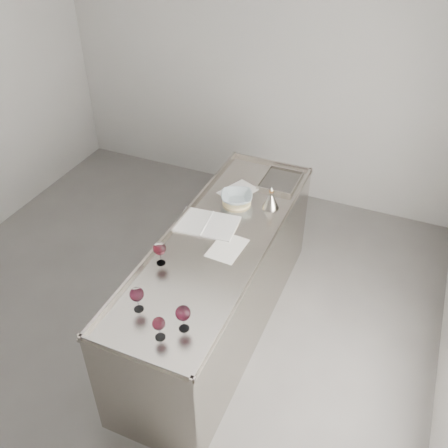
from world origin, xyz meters
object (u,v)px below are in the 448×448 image
at_px(wine_glass_small, 159,324).
at_px(wine_glass_middle, 137,295).
at_px(counter, 219,283).
at_px(wine_funnel, 271,201).
at_px(notebook, 207,224).
at_px(ceramic_bowl, 237,198).
at_px(wine_glass_left, 160,249).
at_px(wine_glass_right, 183,314).

bearing_deg(wine_glass_small, wine_glass_middle, 148.26).
distance_m(counter, wine_funnel, 0.77).
relative_size(notebook, ceramic_bowl, 1.94).
relative_size(ceramic_bowl, wine_funnel, 1.25).
xyz_separation_m(wine_glass_middle, notebook, (0.02, 0.97, -0.12)).
height_order(wine_glass_left, notebook, wine_glass_left).
bearing_deg(wine_glass_left, wine_glass_small, -61.31).
xyz_separation_m(wine_glass_middle, wine_glass_right, (0.33, -0.03, 0.00)).
height_order(counter, notebook, counter).
distance_m(wine_glass_middle, notebook, 0.97).
bearing_deg(wine_glass_left, counter, 58.14).
bearing_deg(counter, wine_funnel, 66.80).
bearing_deg(wine_glass_right, wine_glass_small, -130.60).
xyz_separation_m(notebook, ceramic_bowl, (0.10, 0.36, 0.04)).
xyz_separation_m(counter, wine_glass_right, (0.16, -0.88, 0.60)).
xyz_separation_m(wine_glass_small, ceramic_bowl, (-0.11, 1.47, -0.06)).
bearing_deg(wine_glass_right, ceramic_bowl, 98.81).
height_order(counter, wine_funnel, wine_funnel).
bearing_deg(wine_glass_small, counter, 93.38).
bearing_deg(counter, wine_glass_small, -86.62).
height_order(wine_glass_middle, notebook, wine_glass_middle).
xyz_separation_m(wine_glass_right, notebook, (-0.31, 0.99, -0.12)).
xyz_separation_m(counter, wine_glass_small, (0.06, -1.00, 0.58)).
xyz_separation_m(counter, ceramic_bowl, (-0.05, 0.48, 0.52)).
bearing_deg(wine_glass_right, counter, 100.16).
bearing_deg(wine_glass_left, wine_glass_right, -48.14).
height_order(wine_glass_small, notebook, wine_glass_small).
height_order(wine_glass_middle, wine_funnel, wine_funnel).
bearing_deg(wine_glass_middle, wine_glass_right, -4.95).
distance_m(wine_glass_middle, ceramic_bowl, 1.34).
bearing_deg(wine_funnel, ceramic_bowl, -170.98).
bearing_deg(wine_glass_left, notebook, 78.55).
bearing_deg(ceramic_bowl, wine_glass_right, -81.19).
xyz_separation_m(counter, wine_glass_middle, (-0.17, -0.85, 0.59)).
xyz_separation_m(wine_glass_right, wine_glass_small, (-0.10, -0.12, -0.02)).
bearing_deg(wine_funnel, counter, -113.20).
bearing_deg(counter, wine_glass_right, -79.84).
height_order(wine_glass_left, ceramic_bowl, wine_glass_left).
relative_size(wine_glass_left, wine_glass_small, 1.12).
relative_size(wine_glass_middle, notebook, 0.36).
xyz_separation_m(wine_glass_middle, wine_glass_small, (0.23, -0.14, -0.01)).
bearing_deg(wine_glass_small, ceramic_bowl, 94.32).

